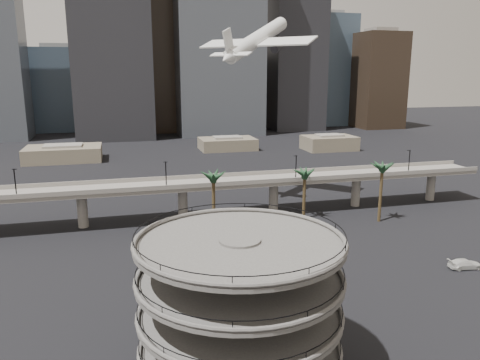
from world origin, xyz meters
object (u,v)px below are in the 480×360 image
object	(u,v)px
parking_ramp	(240,296)
car_c	(465,264)
car_b	(315,277)
car_a	(283,267)
airborne_jet	(257,40)
overpass	(229,185)

from	to	relation	value
parking_ramp	car_c	bearing A→B (deg)	22.38
car_c	car_b	bearing A→B (deg)	92.69
car_b	car_a	bearing A→B (deg)	31.72
car_b	airborne_jet	bearing A→B (deg)	-12.14
car_a	car_c	size ratio (longest dim) A/B	0.80
car_b	car_c	world-z (taller)	car_c
airborne_jet	car_b	size ratio (longest dim) A/B	5.96
parking_ramp	airborne_jet	distance (m)	85.88
parking_ramp	overpass	xyz separation A→B (m)	(13.00, 59.00, -2.50)
parking_ramp	car_b	xyz separation A→B (m)	(18.06, 20.65, -9.07)
parking_ramp	car_c	size ratio (longest dim) A/B	3.86
airborne_jet	car_a	xyz separation A→B (m)	(-10.33, -50.41, -40.64)
airborne_jet	parking_ramp	bearing A→B (deg)	-152.91
overpass	airborne_jet	world-z (taller)	airborne_jet
parking_ramp	car_b	distance (m)	28.89
airborne_jet	car_b	bearing A→B (deg)	-141.75
car_c	parking_ramp	bearing A→B (deg)	119.28
overpass	car_c	distance (m)	52.08
car_a	car_c	xyz separation A→B (m)	(30.89, -6.88, 0.05)
parking_ramp	car_b	size ratio (longest dim) A/B	4.77
overpass	car_c	xyz separation A→B (m)	(32.28, -40.35, -6.50)
airborne_jet	car_a	world-z (taller)	airborne_jet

